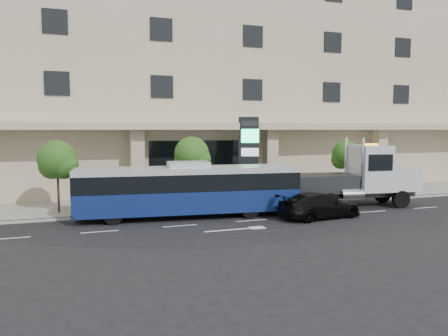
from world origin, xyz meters
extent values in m
plane|color=black|center=(0.00, 0.00, 0.00)|extent=(120.00, 120.00, 0.00)
cube|color=gray|center=(0.00, 5.00, 0.07)|extent=(120.00, 6.00, 0.15)
cube|color=gray|center=(0.00, 2.00, 0.07)|extent=(120.00, 0.30, 0.15)
cube|color=#B9AC8A|center=(0.00, 15.50, 10.00)|extent=(60.00, 15.00, 20.00)
cube|color=#B9AC8A|center=(0.00, 6.80, 5.20)|extent=(60.00, 2.80, 0.50)
cube|color=black|center=(0.00, 7.97, 2.15)|extent=(8.00, 0.12, 4.00)
cube|color=#B9AC8A|center=(-5.00, 6.80, 2.60)|extent=(0.90, 0.90, 4.90)
cube|color=#B9AC8A|center=(5.00, 6.80, 2.60)|extent=(0.90, 0.90, 4.90)
cube|color=#B9AC8A|center=(15.00, 6.80, 2.60)|extent=(0.90, 0.90, 4.90)
cylinder|color=#422B19|center=(-10.00, 3.60, 1.55)|extent=(0.14, 0.14, 2.80)
sphere|color=#254714|center=(-10.00, 3.60, 3.27)|extent=(2.20, 2.20, 2.20)
sphere|color=#254714|center=(-9.65, 3.40, 2.95)|extent=(1.65, 1.65, 1.65)
sphere|color=#254714|center=(-10.30, 3.80, 2.87)|extent=(1.54, 1.54, 1.54)
cylinder|color=#422B19|center=(-2.00, 3.60, 1.62)|extent=(0.14, 0.14, 2.94)
sphere|color=#254714|center=(-2.00, 3.60, 3.43)|extent=(2.20, 2.20, 2.20)
sphere|color=#254714|center=(-1.65, 3.40, 3.09)|extent=(1.65, 1.65, 1.65)
sphere|color=#254714|center=(-2.30, 3.80, 3.01)|extent=(1.54, 1.54, 1.54)
cylinder|color=#422B19|center=(9.50, 3.60, 1.51)|extent=(0.14, 0.14, 2.73)
sphere|color=#254714|center=(9.50, 3.60, 3.19)|extent=(2.00, 2.00, 2.00)
sphere|color=#254714|center=(9.85, 3.40, 2.88)|extent=(1.50, 1.50, 1.50)
sphere|color=#254714|center=(9.20, 3.80, 2.80)|extent=(1.40, 1.40, 1.40)
cylinder|color=black|center=(-7.23, -0.07, 0.52)|extent=(1.06, 0.42, 1.04)
cylinder|color=black|center=(-7.00, 2.09, 0.52)|extent=(1.06, 0.42, 1.04)
cylinder|color=black|center=(0.18, -0.86, 0.52)|extent=(1.06, 0.42, 1.04)
cylinder|color=black|center=(0.41, 1.30, 0.52)|extent=(1.06, 0.42, 1.04)
cube|color=navy|center=(-3.00, 0.57, 0.98)|extent=(12.63, 3.90, 1.24)
cube|color=black|center=(-3.00, 0.57, 2.07)|extent=(12.64, 3.94, 0.93)
cube|color=#B6BABF|center=(-3.00, 0.57, 2.69)|extent=(12.63, 3.90, 0.31)
cube|color=#B6BABF|center=(-3.00, 0.57, 3.00)|extent=(2.44, 1.89, 0.31)
cube|color=#2D3033|center=(-9.13, 1.23, 0.47)|extent=(0.42, 2.59, 0.31)
cube|color=#2D3033|center=(3.13, -0.09, 0.47)|extent=(0.42, 2.59, 0.31)
cube|color=#2D3033|center=(7.75, 0.43, 0.81)|extent=(8.66, 2.19, 0.40)
cube|color=silver|center=(11.01, -0.02, 1.77)|extent=(2.32, 2.58, 1.52)
cube|color=silver|center=(12.01, -0.16, 1.77)|extent=(0.36, 2.02, 1.21)
cube|color=silver|center=(9.00, 0.26, 2.48)|extent=(2.35, 2.78, 2.93)
cube|color=black|center=(9.96, 0.12, 2.93)|extent=(0.41, 2.22, 1.21)
cylinder|color=silver|center=(7.75, -0.69, 2.73)|extent=(0.21, 0.21, 3.44)
cylinder|color=silver|center=(8.05, 1.51, 2.73)|extent=(0.21, 0.21, 3.44)
cube|color=#2D3033|center=(5.60, 0.73, 1.57)|extent=(4.54, 2.99, 1.11)
cube|color=#2D3033|center=(3.19, 1.07, 0.96)|extent=(1.64, 0.50, 0.22)
cube|color=#2D3033|center=(2.59, 1.15, 0.56)|extent=(0.50, 1.84, 0.18)
cube|color=orange|center=(9.00, 0.26, 4.00)|extent=(0.95, 0.48, 0.14)
cylinder|color=black|center=(10.46, -1.02, 0.56)|extent=(1.15, 0.47, 1.11)
cylinder|color=black|center=(10.75, 1.09, 0.56)|extent=(1.15, 0.47, 1.11)
cylinder|color=black|center=(5.65, -0.35, 0.56)|extent=(1.15, 0.47, 1.11)
cylinder|color=black|center=(5.94, 1.76, 0.56)|extent=(1.15, 0.47, 1.11)
cylinder|color=black|center=(4.35, -0.17, 0.56)|extent=(1.15, 0.47, 1.11)
cylinder|color=black|center=(4.64, 1.94, 0.56)|extent=(1.15, 0.47, 1.11)
imported|color=black|center=(3.90, -2.07, 0.72)|extent=(5.14, 2.61, 1.43)
cube|color=black|center=(2.63, 5.37, 3.00)|extent=(1.50, 1.01, 5.70)
cube|color=#27EF89|center=(2.63, 5.10, 4.52)|extent=(1.15, 0.55, 0.95)
cube|color=silver|center=(2.63, 5.10, 3.38)|extent=(1.15, 0.55, 0.57)
cube|color=#262628|center=(2.63, 5.10, 5.38)|extent=(1.15, 0.55, 0.38)
camera|label=1|loc=(-9.09, -23.23, 4.99)|focal=35.00mm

